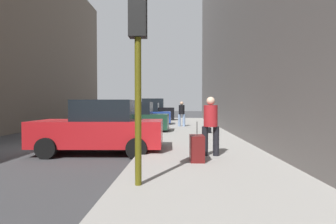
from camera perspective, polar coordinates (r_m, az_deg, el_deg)
name	(u,v)px	position (r m, az deg, el deg)	size (l,w,h in m)	color
ground_plane	(41,147)	(11.22, -25.88, -6.93)	(120.00, 120.00, 0.00)	#38383A
sidewalk	(198,146)	(9.95, 6.60, -7.42)	(4.00, 40.00, 0.15)	gray
parked_red_hatchback	(101,128)	(9.07, -14.44, -3.41)	(4.25, 2.15, 1.79)	#B2191E
parked_dark_green_sedan	(132,119)	(15.05, -7.78, -1.42)	(4.23, 2.12, 1.79)	#193828
parked_blue_sedan	(144,115)	(20.39, -5.18, -0.64)	(4.20, 2.06, 1.79)	navy
parked_black_suv	(152,111)	(26.00, -3.60, 0.24)	(4.62, 2.10, 2.25)	black
fire_hydrant	(165,123)	(16.71, -0.57, -2.32)	(0.42, 0.22, 0.70)	red
traffic_light	(138,43)	(4.95, -6.56, 14.77)	(0.32, 0.32, 3.60)	#514C0F
pedestrian_in_red_jacket	(211,123)	(7.69, 9.25, -2.35)	(0.50, 0.40, 1.71)	black
pedestrian_in_jeans	(182,112)	(18.04, 2.99, -0.11)	(0.52, 0.45, 1.71)	#728CB2
rolling_suitcase	(197,148)	(6.95, 6.32, -7.85)	(0.37, 0.57, 1.04)	#591414
duffel_bag	(208,130)	(14.07, 8.68, -3.91)	(0.32, 0.44, 0.28)	black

